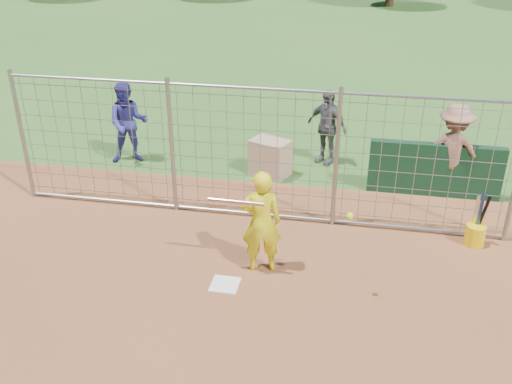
% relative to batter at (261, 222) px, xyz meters
% --- Properties ---
extents(ground, '(100.00, 100.00, 0.00)m').
position_rel_batter_xyz_m(ground, '(-0.47, -0.35, -0.86)').
color(ground, '#2D591E').
rests_on(ground, ground).
extents(home_plate, '(0.43, 0.43, 0.02)m').
position_rel_batter_xyz_m(home_plate, '(-0.47, -0.55, -0.85)').
color(home_plate, silver).
rests_on(home_plate, ground).
extents(dugout_wall, '(2.60, 0.20, 1.10)m').
position_rel_batter_xyz_m(dugout_wall, '(2.93, 3.25, -0.31)').
color(dugout_wall, '#11381E').
rests_on(dugout_wall, ground).
extents(batter, '(0.71, 0.55, 1.73)m').
position_rel_batter_xyz_m(batter, '(0.00, 0.00, 0.00)').
color(batter, yellow).
rests_on(batter, ground).
extents(bystander_a, '(1.07, 0.95, 1.84)m').
position_rel_batter_xyz_m(bystander_a, '(-3.70, 3.72, 0.06)').
color(bystander_a, navy).
rests_on(bystander_a, ground).
extents(bystander_b, '(1.08, 0.88, 1.72)m').
position_rel_batter_xyz_m(bystander_b, '(0.67, 4.50, -0.00)').
color(bystander_b, '#535458').
rests_on(bystander_b, ground).
extents(bystander_c, '(1.34, 0.93, 1.89)m').
position_rel_batter_xyz_m(bystander_c, '(3.23, 3.35, 0.08)').
color(bystander_c, '#936350').
rests_on(bystander_c, ground).
extents(equipment_bin, '(0.95, 0.81, 0.80)m').
position_rel_batter_xyz_m(equipment_bin, '(-0.45, 3.57, -0.46)').
color(equipment_bin, tan).
rests_on(equipment_bin, ground).
extents(equipment_in_play, '(2.18, 0.43, 0.20)m').
position_rel_batter_xyz_m(equipment_in_play, '(0.06, -0.29, 0.46)').
color(equipment_in_play, silver).
rests_on(equipment_in_play, ground).
extents(bucket_with_bats, '(0.34, 0.36, 0.98)m').
position_rel_batter_xyz_m(bucket_with_bats, '(3.49, 1.41, -0.62)').
color(bucket_with_bats, yellow).
rests_on(bucket_with_bats, ground).
extents(backstop_fence, '(9.08, 0.08, 2.60)m').
position_rel_batter_xyz_m(backstop_fence, '(-0.47, 1.65, 0.40)').
color(backstop_fence, gray).
rests_on(backstop_fence, ground).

